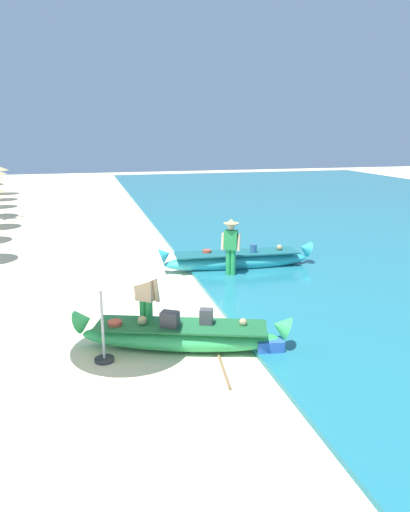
# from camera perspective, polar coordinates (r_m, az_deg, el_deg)

# --- Properties ---
(ground_plane) EXTENTS (80.00, 80.00, 0.00)m
(ground_plane) POSITION_cam_1_polar(r_m,az_deg,el_deg) (10.32, -9.02, -9.06)
(ground_plane) COLOR beige
(boat_green_foreground) EXTENTS (4.15, 2.00, 0.81)m
(boat_green_foreground) POSITION_cam_1_polar(r_m,az_deg,el_deg) (9.42, -2.89, -9.35)
(boat_green_foreground) COLOR #38B760
(boat_green_foreground) RESTS_ON ground
(boat_cyan_midground) EXTENTS (4.80, 1.08, 0.86)m
(boat_cyan_midground) POSITION_cam_1_polar(r_m,az_deg,el_deg) (14.61, 3.79, -0.49)
(boat_cyan_midground) COLOR #33B2BC
(boat_cyan_midground) RESTS_ON ground
(person_vendor_hatted) EXTENTS (0.57, 0.45, 1.73)m
(person_vendor_hatted) POSITION_cam_1_polar(r_m,az_deg,el_deg) (13.60, 3.09, 1.41)
(person_vendor_hatted) COLOR green
(person_vendor_hatted) RESTS_ON ground
(person_tourist_customer) EXTENTS (0.55, 0.50, 1.70)m
(person_tourist_customer) POSITION_cam_1_polar(r_m,az_deg,el_deg) (9.54, -7.04, -4.78)
(person_tourist_customer) COLOR green
(person_tourist_customer) RESTS_ON ground
(patio_umbrella_large) EXTENTS (2.30, 2.30, 2.14)m
(patio_umbrella_large) POSITION_cam_1_polar(r_m,az_deg,el_deg) (8.58, -12.49, -0.45)
(patio_umbrella_large) COLOR #B7B7BC
(patio_umbrella_large) RESTS_ON ground
(cooler_box) EXTENTS (0.53, 0.37, 0.31)m
(cooler_box) POSITION_cam_1_polar(r_m,az_deg,el_deg) (9.31, 7.69, -10.68)
(cooler_box) COLOR blue
(cooler_box) RESTS_ON ground
(paddle) EXTENTS (0.40, 1.61, 0.05)m
(paddle) POSITION_cam_1_polar(r_m,az_deg,el_deg) (9.05, 1.83, -12.24)
(paddle) COLOR #8E6B47
(paddle) RESTS_ON ground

